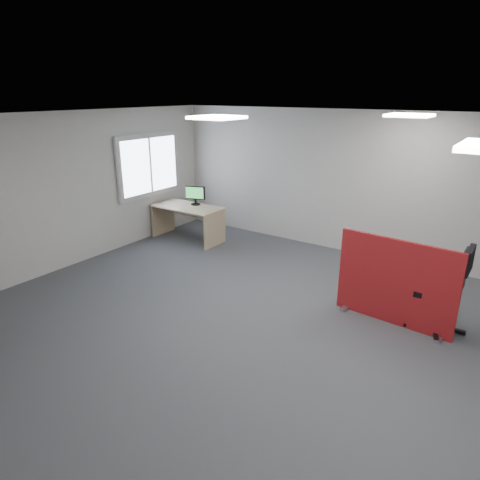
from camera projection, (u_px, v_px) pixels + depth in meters
The scene contains 10 objects.
floor at pixel (291, 341), 5.43m from camera, with size 9.00×9.00×0.00m, color #4B4D52.
ceiling at pixel (301, 122), 4.53m from camera, with size 9.00×7.00×0.02m, color white.
wall_back at pixel (386, 188), 7.70m from camera, with size 9.00×0.02×2.70m, color silver.
wall_left at pixel (63, 192), 7.39m from camera, with size 0.02×7.00×2.70m, color silver.
window at pixel (149, 165), 8.84m from camera, with size 0.06×1.70×1.30m.
ceiling_lights at pixel (353, 122), 4.88m from camera, with size 4.10×4.10×0.04m.
red_divider at pixel (395, 283), 5.69m from camera, with size 1.59×0.30×1.20m.
second_desk at pixel (189, 214), 9.01m from camera, with size 1.50×0.75×0.73m.
monitor_second at pixel (195, 195), 8.97m from camera, with size 0.42×0.20×0.39m.
office_chair at pixel (450, 284), 5.47m from camera, with size 0.75×0.78×1.17m.
Camera 1 is at (2.13, -4.23, 3.01)m, focal length 32.00 mm.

